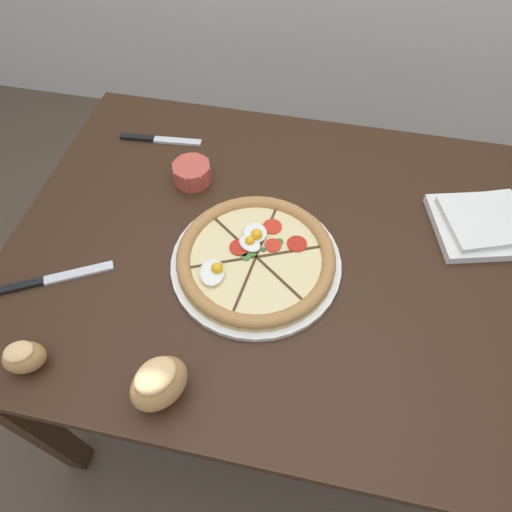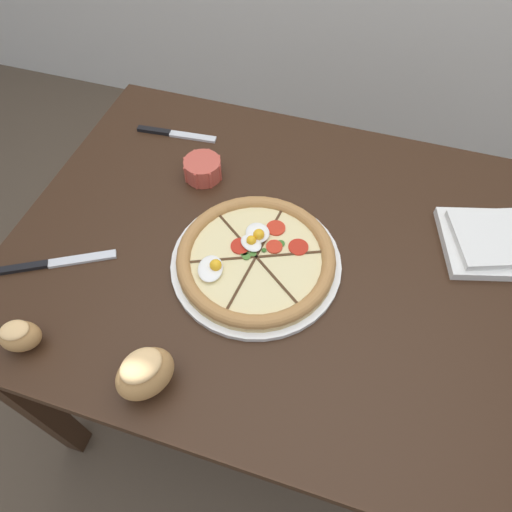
{
  "view_description": "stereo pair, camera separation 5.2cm",
  "coord_description": "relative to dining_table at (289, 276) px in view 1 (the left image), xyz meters",
  "views": [
    {
      "loc": [
        0.04,
        -0.58,
        1.54
      ],
      "look_at": [
        -0.07,
        -0.06,
        0.79
      ],
      "focal_mm": 32.0,
      "sensor_mm": 36.0,
      "label": 1
    },
    {
      "loc": [
        0.09,
        -0.57,
        1.54
      ],
      "look_at": [
        -0.07,
        -0.06,
        0.79
      ],
      "focal_mm": 32.0,
      "sensor_mm": 36.0,
      "label": 2
    }
  ],
  "objects": [
    {
      "name": "bread_piece_near",
      "position": [
        -0.17,
        -0.35,
        0.16
      ],
      "size": [
        0.12,
        0.13,
        0.09
      ],
      "rotation": [
        0.0,
        0.0,
        0.98
      ],
      "color": "#B27F47",
      "rests_on": "dining_table"
    },
    {
      "name": "napkin_folded",
      "position": [
        0.4,
        0.14,
        0.12
      ],
      "size": [
        0.25,
        0.23,
        0.04
      ],
      "rotation": [
        0.0,
        0.0,
        0.27
      ],
      "color": "silver",
      "rests_on": "dining_table"
    },
    {
      "name": "ground_plane",
      "position": [
        0.0,
        0.0,
        -0.65
      ],
      "size": [
        12.0,
        12.0,
        0.0
      ],
      "primitive_type": "plane",
      "color": "brown"
    },
    {
      "name": "knife_spare",
      "position": [
        -0.39,
        0.27,
        0.11
      ],
      "size": [
        0.21,
        0.04,
        0.01
      ],
      "rotation": [
        0.0,
        0.0,
        0.09
      ],
      "color": "silver",
      "rests_on": "dining_table"
    },
    {
      "name": "bread_piece_mid",
      "position": [
        -0.42,
        -0.35,
        0.14
      ],
      "size": [
        0.09,
        0.08,
        0.07
      ],
      "rotation": [
        0.0,
        0.0,
        0.41
      ],
      "color": "#B27F47",
      "rests_on": "dining_table"
    },
    {
      "name": "dining_table",
      "position": [
        0.0,
        0.0,
        0.0
      ],
      "size": [
        1.22,
        0.88,
        0.76
      ],
      "color": "#331E11",
      "rests_on": "ground_plane"
    },
    {
      "name": "knife_main",
      "position": [
        -0.47,
        -0.18,
        0.11
      ],
      "size": [
        0.22,
        0.13,
        0.01
      ],
      "rotation": [
        0.0,
        0.0,
        0.5
      ],
      "color": "silver",
      "rests_on": "dining_table"
    },
    {
      "name": "ramekin_bowl",
      "position": [
        -0.27,
        0.15,
        0.13
      ],
      "size": [
        0.09,
        0.09,
        0.05
      ],
      "color": "#C64C3D",
      "rests_on": "dining_table"
    },
    {
      "name": "pizza",
      "position": [
        -0.07,
        -0.06,
        0.13
      ],
      "size": [
        0.35,
        0.35,
        0.05
      ],
      "color": "white",
      "rests_on": "dining_table"
    }
  ]
}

